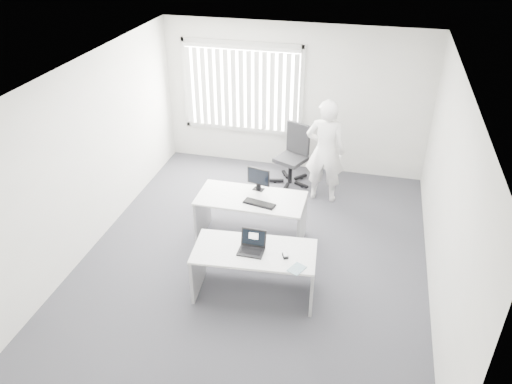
% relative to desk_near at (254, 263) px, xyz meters
% --- Properties ---
extents(ground, '(6.00, 6.00, 0.00)m').
position_rel_desk_near_xyz_m(ground, '(-0.18, 0.82, -0.52)').
color(ground, '#434349').
rests_on(ground, ground).
extents(wall_back, '(5.00, 0.02, 2.80)m').
position_rel_desk_near_xyz_m(wall_back, '(-0.18, 3.82, 0.88)').
color(wall_back, silver).
rests_on(wall_back, ground).
extents(wall_front, '(5.00, 0.02, 2.80)m').
position_rel_desk_near_xyz_m(wall_front, '(-0.18, -2.18, 0.88)').
color(wall_front, silver).
rests_on(wall_front, ground).
extents(wall_left, '(0.02, 6.00, 2.80)m').
position_rel_desk_near_xyz_m(wall_left, '(-2.68, 0.82, 0.88)').
color(wall_left, silver).
rests_on(wall_left, ground).
extents(wall_right, '(0.02, 6.00, 2.80)m').
position_rel_desk_near_xyz_m(wall_right, '(2.32, 0.82, 0.88)').
color(wall_right, silver).
rests_on(wall_right, ground).
extents(ceiling, '(5.00, 6.00, 0.02)m').
position_rel_desk_near_xyz_m(ceiling, '(-0.18, 0.82, 2.28)').
color(ceiling, white).
rests_on(ceiling, wall_back).
extents(window, '(2.32, 0.06, 1.76)m').
position_rel_desk_near_xyz_m(window, '(-1.18, 3.78, 1.03)').
color(window, '#B7B6B2').
rests_on(window, wall_back).
extents(blinds, '(2.20, 0.10, 1.50)m').
position_rel_desk_near_xyz_m(blinds, '(-1.18, 3.72, 1.00)').
color(blinds, white).
rests_on(blinds, wall_back).
extents(desk_near, '(1.65, 0.88, 0.73)m').
position_rel_desk_near_xyz_m(desk_near, '(0.00, 0.00, 0.00)').
color(desk_near, white).
rests_on(desk_near, ground).
extents(desk_far, '(1.63, 0.77, 0.74)m').
position_rel_desk_near_xyz_m(desk_far, '(-0.36, 1.24, 0.01)').
color(desk_far, white).
rests_on(desk_far, ground).
extents(office_chair, '(0.85, 0.85, 1.13)m').
position_rel_desk_near_xyz_m(office_chair, '(-0.07, 3.17, -0.17)').
color(office_chair, black).
rests_on(office_chair, ground).
extents(person, '(0.68, 0.45, 1.86)m').
position_rel_desk_near_xyz_m(person, '(0.57, 2.71, 0.41)').
color(person, white).
rests_on(person, ground).
extents(laptop, '(0.33, 0.30, 0.26)m').
position_rel_desk_near_xyz_m(laptop, '(-0.03, -0.05, 0.33)').
color(laptop, black).
rests_on(laptop, desk_near).
extents(paper_sheet, '(0.38, 0.35, 0.00)m').
position_rel_desk_near_xyz_m(paper_sheet, '(0.38, -0.11, 0.20)').
color(paper_sheet, white).
rests_on(paper_sheet, desk_near).
extents(mouse, '(0.10, 0.13, 0.05)m').
position_rel_desk_near_xyz_m(mouse, '(0.41, -0.03, 0.23)').
color(mouse, '#ACACAF').
rests_on(mouse, paper_sheet).
extents(booklet, '(0.23, 0.26, 0.01)m').
position_rel_desk_near_xyz_m(booklet, '(0.60, -0.24, 0.21)').
color(booklet, silver).
rests_on(booklet, desk_near).
extents(keyboard, '(0.51, 0.26, 0.02)m').
position_rel_desk_near_xyz_m(keyboard, '(-0.20, 1.08, 0.23)').
color(keyboard, black).
rests_on(keyboard, desk_far).
extents(monitor, '(0.38, 0.19, 0.37)m').
position_rel_desk_near_xyz_m(monitor, '(-0.31, 1.50, 0.41)').
color(monitor, black).
rests_on(monitor, desk_far).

